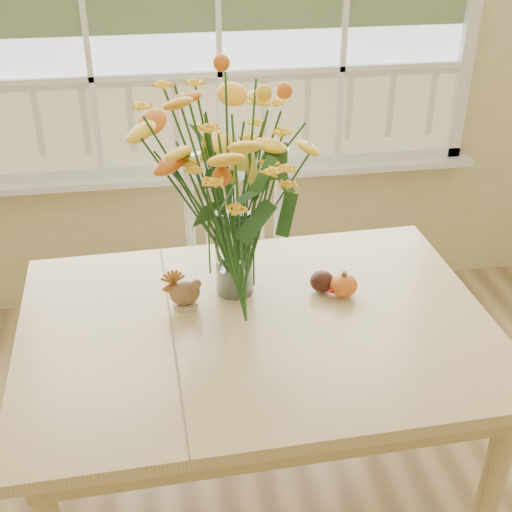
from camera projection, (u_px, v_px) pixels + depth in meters
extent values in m
cube|color=beige|center=(218.00, 25.00, 2.91)|extent=(4.00, 0.02, 2.70)
cube|color=white|center=(223.00, 174.00, 3.18)|extent=(2.42, 0.12, 0.03)
cube|color=tan|center=(257.00, 328.00, 2.06)|extent=(1.45, 1.06, 0.04)
cube|color=tan|center=(257.00, 346.00, 2.10)|extent=(1.32, 0.93, 0.10)
cylinder|color=tan|center=(71.00, 364.00, 2.51)|extent=(0.07, 0.07, 0.72)
cylinder|color=tan|center=(490.00, 492.00, 2.00)|extent=(0.07, 0.07, 0.72)
cylinder|color=tan|center=(390.00, 327.00, 2.70)|extent=(0.07, 0.07, 0.72)
cube|color=white|center=(242.00, 282.00, 2.83)|extent=(0.45, 0.43, 0.05)
cube|color=white|center=(235.00, 211.00, 2.85)|extent=(0.43, 0.06, 0.49)
cylinder|color=white|center=(209.00, 354.00, 2.79)|extent=(0.04, 0.04, 0.42)
cylinder|color=white|center=(200.00, 311.00, 3.06)|extent=(0.04, 0.04, 0.42)
cylinder|color=white|center=(289.00, 345.00, 2.84)|extent=(0.04, 0.04, 0.42)
cylinder|color=white|center=(273.00, 303.00, 3.11)|extent=(0.04, 0.04, 0.42)
cylinder|color=white|center=(234.00, 253.00, 2.14)|extent=(0.12, 0.12, 0.27)
ellipsoid|color=orange|center=(343.00, 286.00, 2.16)|extent=(0.09, 0.09, 0.07)
cylinder|color=#CCB78C|center=(185.00, 304.00, 2.12)|extent=(0.08, 0.08, 0.01)
ellipsoid|color=brown|center=(185.00, 293.00, 2.10)|extent=(0.10, 0.08, 0.08)
ellipsoid|color=#38160F|center=(322.00, 282.00, 2.18)|extent=(0.08, 0.08, 0.07)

